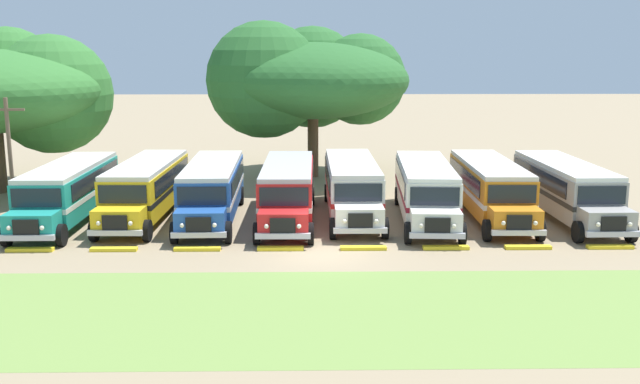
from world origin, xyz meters
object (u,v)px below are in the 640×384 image
at_px(parked_bus_slot_1, 146,187).
at_px(parked_bus_slot_5, 425,188).
at_px(parked_bus_slot_0, 68,190).
at_px(broad_shade_tree, 308,80).
at_px(parked_bus_slot_6, 490,186).
at_px(parked_bus_slot_2, 212,188).
at_px(parked_bus_slot_4, 352,185).
at_px(parked_bus_slot_3, 288,189).
at_px(utility_pole, 10,155).
at_px(parked_bus_slot_7, 566,187).

bearing_deg(parked_bus_slot_1, parked_bus_slot_5, 88.49).
relative_size(parked_bus_slot_0, parked_bus_slot_1, 1.00).
bearing_deg(parked_bus_slot_0, broad_shade_tree, 137.32).
relative_size(parked_bus_slot_5, broad_shade_tree, 0.82).
xyz_separation_m(parked_bus_slot_0, parked_bus_slot_6, (21.44, 0.48, 0.00)).
xyz_separation_m(parked_bus_slot_6, broad_shade_tree, (-9.35, 12.68, 4.93)).
height_order(parked_bus_slot_2, parked_bus_slot_4, same).
xyz_separation_m(parked_bus_slot_0, parked_bus_slot_1, (3.73, 0.76, 0.00)).
height_order(parked_bus_slot_4, parked_bus_slot_6, same).
bearing_deg(parked_bus_slot_5, parked_bus_slot_4, -100.63).
bearing_deg(parked_bus_slot_1, parked_bus_slot_3, 86.24).
height_order(parked_bus_slot_0, parked_bus_slot_4, same).
bearing_deg(parked_bus_slot_3, parked_bus_slot_1, -94.53).
bearing_deg(broad_shade_tree, parked_bus_slot_6, -53.61).
distance_m(parked_bus_slot_3, utility_pole, 14.05).
relative_size(parked_bus_slot_1, parked_bus_slot_7, 1.00).
relative_size(parked_bus_slot_1, parked_bus_slot_5, 0.99).
height_order(parked_bus_slot_2, parked_bus_slot_5, same).
height_order(parked_bus_slot_2, parked_bus_slot_3, same).
height_order(parked_bus_slot_1, parked_bus_slot_4, same).
bearing_deg(parked_bus_slot_7, parked_bus_slot_5, -89.77).
xyz_separation_m(parked_bus_slot_0, parked_bus_slot_3, (11.03, 0.10, 0.00)).
relative_size(parked_bus_slot_4, parked_bus_slot_6, 1.00).
bearing_deg(parked_bus_slot_6, parked_bus_slot_3, -86.50).
bearing_deg(parked_bus_slot_5, parked_bus_slot_6, 101.61).
xyz_separation_m(parked_bus_slot_1, utility_pole, (-6.64, -0.42, 1.74)).
height_order(parked_bus_slot_3, parked_bus_slot_5, same).
xyz_separation_m(parked_bus_slot_6, parked_bus_slot_7, (3.81, -0.32, 0.00)).
xyz_separation_m(parked_bus_slot_2, parked_bus_slot_3, (3.85, -0.25, 0.00)).
height_order(parked_bus_slot_5, broad_shade_tree, broad_shade_tree).
bearing_deg(broad_shade_tree, parked_bus_slot_0, -132.57).
bearing_deg(parked_bus_slot_3, parked_bus_slot_7, 90.98).
xyz_separation_m(parked_bus_slot_0, broad_shade_tree, (12.09, 13.17, 4.93)).
height_order(parked_bus_slot_0, parked_bus_slot_2, same).
distance_m(parked_bus_slot_4, utility_pole, 17.36).
xyz_separation_m(parked_bus_slot_4, parked_bus_slot_7, (10.90, -0.81, 0.00)).
xyz_separation_m(parked_bus_slot_1, parked_bus_slot_3, (7.30, -0.67, 0.00)).
bearing_deg(parked_bus_slot_5, parked_bus_slot_7, 95.04).
distance_m(broad_shade_tree, utility_pole, 19.99).
bearing_deg(parked_bus_slot_1, broad_shade_tree, 147.48).
xyz_separation_m(parked_bus_slot_1, broad_shade_tree, (8.36, 12.40, 4.93)).
bearing_deg(broad_shade_tree, parked_bus_slot_3, -94.65).
distance_m(parked_bus_slot_1, parked_bus_slot_2, 3.47).
bearing_deg(parked_bus_slot_4, parked_bus_slot_6, 85.87).
xyz_separation_m(parked_bus_slot_1, parked_bus_slot_2, (3.45, -0.42, 0.00)).
bearing_deg(parked_bus_slot_6, utility_pole, -88.30).
relative_size(parked_bus_slot_0, parked_bus_slot_5, 0.99).
distance_m(parked_bus_slot_3, parked_bus_slot_5, 6.99).
xyz_separation_m(parked_bus_slot_3, broad_shade_tree, (1.06, 13.07, 4.93)).
xyz_separation_m(parked_bus_slot_3, parked_bus_slot_5, (6.99, -0.07, 0.00)).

